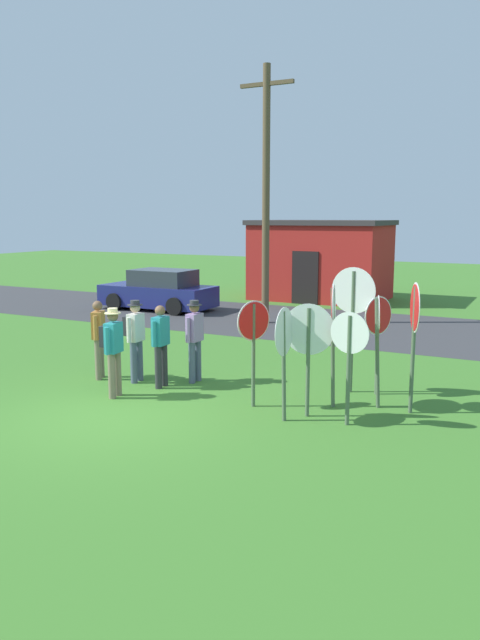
{
  "coord_description": "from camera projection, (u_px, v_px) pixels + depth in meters",
  "views": [
    {
      "loc": [
        6.68,
        -8.05,
        3.45
      ],
      "look_at": [
        0.86,
        3.25,
        1.3
      ],
      "focal_mm": 34.42,
      "sensor_mm": 36.0,
      "label": 1
    }
  ],
  "objects": [
    {
      "name": "ground_plane",
      "position": [
        111.0,
        418.0,
        10.65
      ],
      "size": [
        80.0,
        80.0,
        0.0
      ],
      "primitive_type": "plane",
      "color": "#3D7528"
    },
    {
      "name": "street_asphalt",
      "position": [
        320.0,
        324.0,
        19.96
      ],
      "size": [
        60.0,
        6.4,
        0.01
      ],
      "primitive_type": "cube",
      "color": "#38383A",
      "rests_on": "ground"
    },
    {
      "name": "building_background",
      "position": [
        321.0,
        260.0,
        25.79
      ],
      "size": [
        5.5,
        3.84,
        3.3
      ],
      "color": "#B2231E",
      "rests_on": "ground"
    },
    {
      "name": "utility_pole",
      "position": [
        266.0,
        192.0,
        19.46
      ],
      "size": [
        1.8,
        0.24,
        8.1
      ],
      "color": "brown",
      "rests_on": "ground"
    },
    {
      "name": "parked_car_on_street",
      "position": [
        159.0,
        291.0,
        22.91
      ],
      "size": [
        4.31,
        2.03,
        1.51
      ],
      "color": "navy",
      "rests_on": "ground"
    },
    {
      "name": "stop_sign_nearest",
      "position": [
        378.0,
        328.0,
        11.85
      ],
      "size": [
        0.36,
        0.69,
        1.94
      ],
      "color": "#51664C",
      "rests_on": "ground"
    },
    {
      "name": "stop_sign_tallest",
      "position": [
        378.0,
        334.0,
        10.99
      ],
      "size": [
        0.22,
        0.6,
        2.07
      ],
      "color": "#51664C",
      "rests_on": "ground"
    },
    {
      "name": "stop_sign_leaning_left",
      "position": [
        414.0,
        324.0,
        10.64
      ],
      "size": [
        0.33,
        0.82,
        2.33
      ],
      "color": "#51664C",
      "rests_on": "ground"
    },
    {
      "name": "stop_sign_rear_left",
      "position": [
        308.0,
        340.0,
        10.51
      ],
      "size": [
        0.87,
        0.19,
        1.99
      ],
      "color": "#51664C",
      "rests_on": "ground"
    },
    {
      "name": "stop_sign_leaning_right",
      "position": [
        333.0,
        323.0,
        11.01
      ],
      "size": [
        0.27,
        0.88,
        2.27
      ],
      "color": "#51664C",
      "rests_on": "ground"
    },
    {
      "name": "stop_sign_low_front",
      "position": [
        254.0,
        335.0,
        11.06
      ],
      "size": [
        0.32,
        0.67,
        1.97
      ],
      "color": "#51664C",
      "rests_on": "ground"
    },
    {
      "name": "stop_sign_rear_right",
      "position": [
        353.0,
        306.0,
        11.93
      ],
      "size": [
        0.9,
        0.11,
        2.49
      ],
      "color": "#51664C",
      "rests_on": "ground"
    },
    {
      "name": "stop_sign_far_back",
      "position": [
        284.0,
        344.0,
        10.28
      ],
      "size": [
        0.11,
        0.83,
        1.96
      ],
      "color": "#51664C",
      "rests_on": "ground"
    },
    {
      "name": "stop_sign_center_cluster",
      "position": [
        349.0,
        349.0,
        10.07
      ],
      "size": [
        0.69,
        0.13,
        1.92
      ],
      "color": "#51664C",
      "rests_on": "ground"
    },
    {
      "name": "person_in_dark_shirt",
      "position": [
        195.0,
        336.0,
        12.8
      ],
      "size": [
        0.32,
        0.57,
        1.74
      ],
      "color": "#4C5670",
      "rests_on": "ground"
    },
    {
      "name": "person_with_sunhat",
      "position": [
        113.0,
        346.0,
        11.72
      ],
      "size": [
        0.41,
        0.56,
        1.74
      ],
      "color": "#7A6B56",
      "rests_on": "ground"
    },
    {
      "name": "person_in_blue",
      "position": [
        161.0,
        342.0,
        12.4
      ],
      "size": [
        0.23,
        0.57,
        1.69
      ],
      "color": "#2D2D33",
      "rests_on": "ground"
    },
    {
      "name": "person_holding_notes",
      "position": [
        99.0,
        335.0,
        13.07
      ],
      "size": [
        0.36,
        0.52,
        1.69
      ],
      "color": "#7A6B56",
      "rests_on": "ground"
    },
    {
      "name": "person_on_left",
      "position": [
        135.0,
        335.0,
        12.81
      ],
      "size": [
        0.4,
        0.57,
        1.74
      ],
      "color": "#4C5670",
      "rests_on": "ground"
    }
  ]
}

